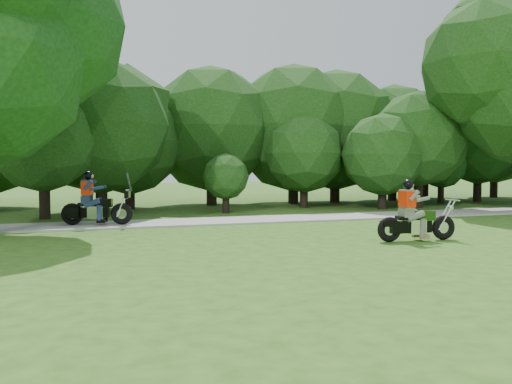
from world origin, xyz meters
TOP-DOWN VIEW (x-y plane):
  - ground at (0.00, 0.00)m, footprint 100.00×100.00m
  - walkway at (0.00, 8.00)m, footprint 60.00×2.20m
  - tree_line at (0.49, 14.70)m, footprint 40.22×11.47m
  - chopper_motorcycle at (0.74, 1.95)m, footprint 2.29×0.61m
  - touring_motorcycle at (-7.36, 7.89)m, footprint 2.30×1.06m

SIDE VIEW (x-z plane):
  - ground at x=0.00m, z-range 0.00..0.00m
  - walkway at x=0.00m, z-range 0.00..0.06m
  - chopper_motorcycle at x=0.74m, z-range -0.21..1.42m
  - touring_motorcycle at x=-7.36m, z-range -0.18..1.59m
  - tree_line at x=0.49m, z-range -0.25..7.48m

